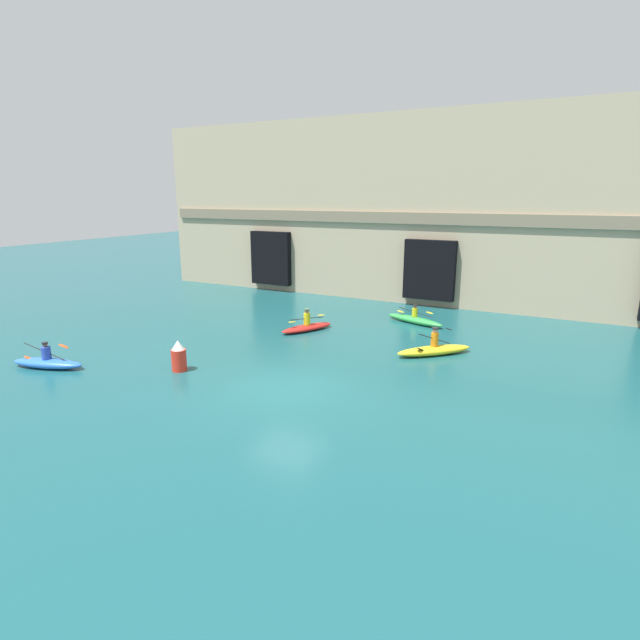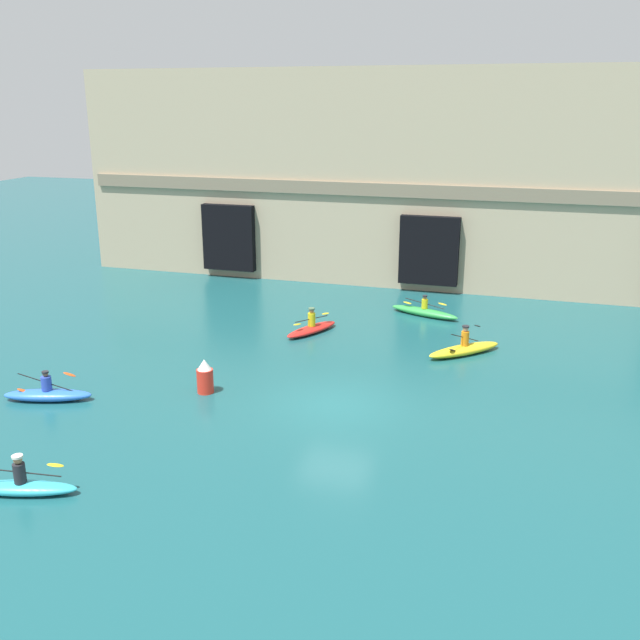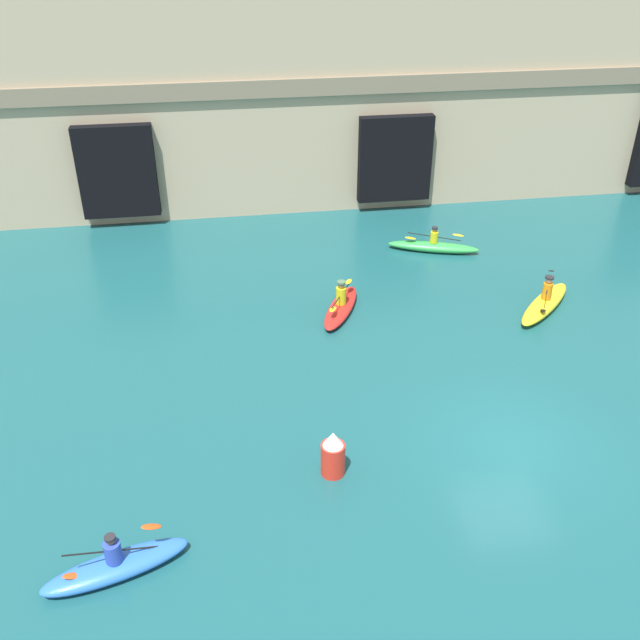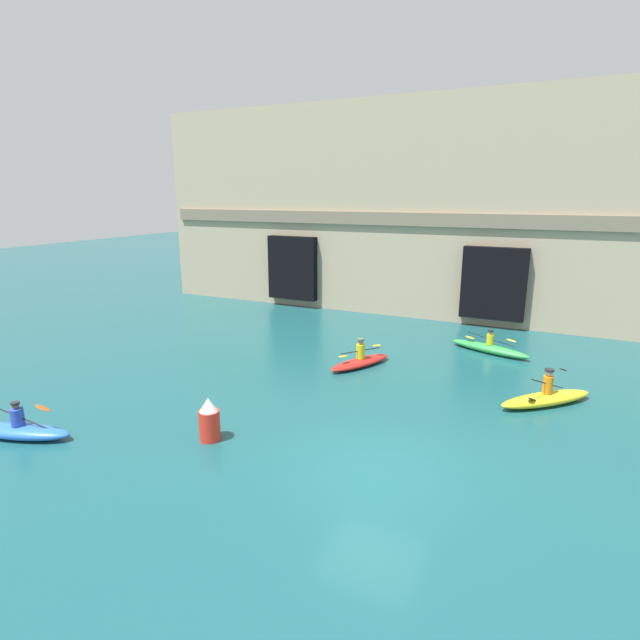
# 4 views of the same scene
# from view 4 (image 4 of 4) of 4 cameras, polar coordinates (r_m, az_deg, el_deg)

# --- Properties ---
(ground_plane) EXTENTS (120.00, 120.00, 0.00)m
(ground_plane) POSITION_cam_4_polar(r_m,az_deg,el_deg) (12.93, 6.23, -17.09)
(ground_plane) COLOR #195156
(cliff_bluff) EXTENTS (42.06, 7.10, 11.64)m
(cliff_bluff) POSITION_cam_4_polar(r_m,az_deg,el_deg) (29.82, 21.76, 11.51)
(cliff_bluff) COLOR tan
(cliff_bluff) RESTS_ON ground
(kayak_yellow) EXTENTS (3.01, 2.98, 1.23)m
(kayak_yellow) POSITION_cam_4_polar(r_m,az_deg,el_deg) (18.04, 24.44, -8.08)
(kayak_yellow) COLOR yellow
(kayak_yellow) RESTS_ON ground
(kayak_green) EXTENTS (3.55, 1.77, 1.03)m
(kayak_green) POSITION_cam_4_polar(r_m,az_deg,el_deg) (22.82, 18.79, -3.04)
(kayak_green) COLOR green
(kayak_green) RESTS_ON ground
(kayak_red) EXTENTS (1.98, 3.04, 1.16)m
(kayak_red) POSITION_cam_4_polar(r_m,az_deg,el_deg) (20.03, 4.62, -4.69)
(kayak_red) COLOR red
(kayak_red) RESTS_ON ground
(kayak_blue) EXTENTS (3.13, 1.62, 1.08)m
(kayak_blue) POSITION_cam_4_polar(r_m,az_deg,el_deg) (16.72, -31.13, -10.71)
(kayak_blue) COLOR blue
(kayak_blue) RESTS_ON ground
(marker_buoy) EXTENTS (0.59, 0.59, 1.26)m
(marker_buoy) POSITION_cam_4_polar(r_m,az_deg,el_deg) (14.48, -12.54, -11.13)
(marker_buoy) COLOR red
(marker_buoy) RESTS_ON ground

